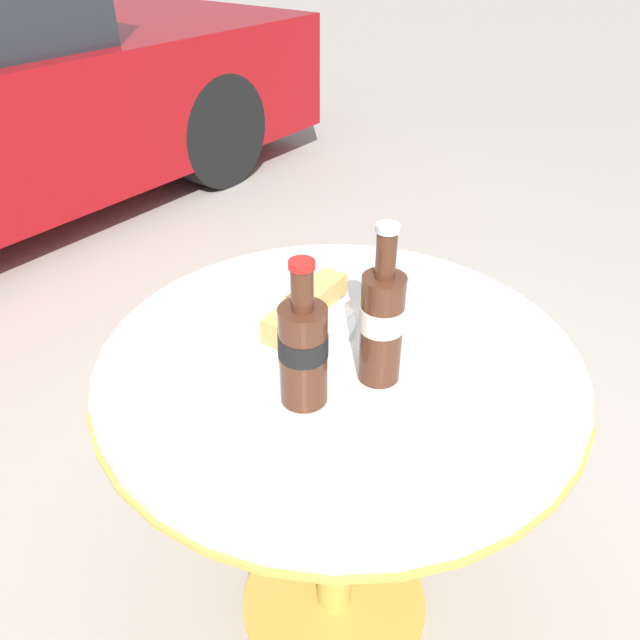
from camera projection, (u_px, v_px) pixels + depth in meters
The scene contains 5 objects.
ground_plane at pixel (334, 602), 1.42m from camera, with size 30.00×30.00×0.00m, color #A8A093.
bistro_table at pixel (338, 422), 1.11m from camera, with size 0.81×0.81×0.71m.
cola_bottle_left at pixel (303, 349), 0.88m from camera, with size 0.07×0.07×0.23m.
cola_bottle_right at pixel (382, 322), 0.92m from camera, with size 0.07×0.07×0.26m.
lunch_plate_near at pixel (301, 314), 1.09m from camera, with size 0.22×0.20×0.06m.
Camera 1 is at (-0.68, -0.46, 1.33)m, focal length 35.00 mm.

